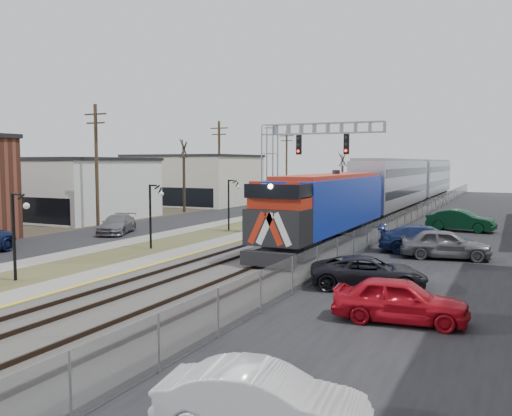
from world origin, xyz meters
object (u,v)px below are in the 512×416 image
Objects in this scene: signal_gantry at (291,159)px; train at (401,186)px; car_lot_a at (400,301)px; car_lot_b at (262,404)px.

train is at bearing 77.60° from signal_gantry.
signal_gantry is 2.04× the size of car_lot_a.
car_lot_a is (7.31, -38.35, -2.13)m from train.
signal_gantry is 2.16× the size of car_lot_b.
signal_gantry is at bearing -102.40° from train.
car_lot_b is (10.67, -27.71, -4.90)m from signal_gantry.
train is at bearing -2.40° from car_lot_b.
car_lot_a is at bearing -58.46° from signal_gantry.
signal_gantry reaches higher than car_lot_a.
car_lot_b is at bearing -82.29° from train.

